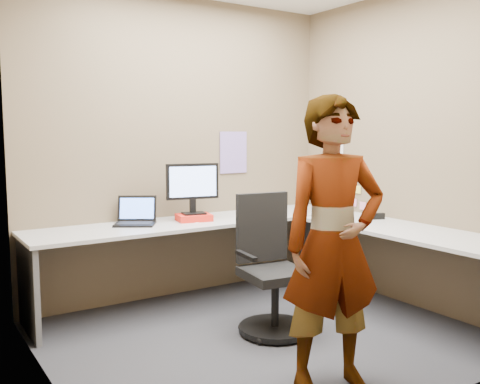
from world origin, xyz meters
TOP-DOWN VIEW (x-y plane):
  - ground at (0.00, 0.00)m, footprint 3.00×3.00m
  - wall_back at (0.00, 1.30)m, footprint 3.00×0.00m
  - wall_right at (1.50, 0.00)m, footprint 0.00×2.70m
  - wall_left at (-1.50, 0.00)m, footprint 0.00×2.70m
  - desk at (0.44, 0.39)m, footprint 2.98×2.58m
  - paper_ream at (-0.06, 0.97)m, footprint 0.33×0.27m
  - monitor at (-0.06, 0.99)m, footprint 0.46×0.17m
  - laptop at (-0.55, 1.08)m, footprint 0.42×0.40m
  - trackball_mouse at (-0.07, 1.02)m, footprint 0.12×0.08m
  - origami at (-0.07, 0.91)m, footprint 0.10×0.10m
  - stapler at (1.33, 0.16)m, footprint 0.15×0.09m
  - flower at (1.12, 0.47)m, footprint 0.07×0.07m
  - calendar_purple at (0.55, 1.29)m, footprint 0.30×0.01m
  - calendar_white at (1.49, 0.90)m, footprint 0.01×0.28m
  - sticky_note_a at (1.49, 0.55)m, footprint 0.01×0.07m
  - sticky_note_b at (1.49, 0.60)m, footprint 0.01×0.07m
  - sticky_note_c at (1.49, 0.48)m, footprint 0.01×0.07m
  - sticky_note_d at (1.49, 0.70)m, footprint 0.01×0.07m
  - office_chair at (0.11, 0.06)m, footprint 0.55×0.54m
  - person at (-0.10, -0.83)m, footprint 0.71×0.57m

SIDE VIEW (x-z plane):
  - ground at x=0.00m, z-range 0.00..0.00m
  - office_chair at x=0.11m, z-range -0.09..0.93m
  - desk at x=0.44m, z-range 0.22..0.95m
  - trackball_mouse at x=-0.07m, z-range 0.72..0.79m
  - stapler at x=1.33m, z-range 0.73..0.78m
  - paper_ream at x=-0.06m, z-range 0.73..0.79m
  - origami at x=-0.07m, z-range 0.73..0.79m
  - laptop at x=-0.55m, z-range 0.67..0.90m
  - sticky_note_c at x=1.49m, z-range 0.76..0.84m
  - sticky_note_b at x=1.49m, z-range 0.78..0.86m
  - person at x=-0.10m, z-range 0.00..1.71m
  - flower at x=1.12m, z-range 0.77..0.98m
  - sticky_note_d at x=1.49m, z-range 0.88..0.96m
  - sticky_note_a at x=1.49m, z-range 0.91..0.99m
  - monitor at x=-0.06m, z-range 0.83..1.27m
  - calendar_white at x=1.49m, z-range 1.06..1.44m
  - calendar_purple at x=0.55m, z-range 1.10..1.50m
  - wall_back at x=0.00m, z-range -0.15..2.85m
  - wall_right at x=1.50m, z-range 0.00..2.70m
  - wall_left at x=-1.50m, z-range 0.00..2.70m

